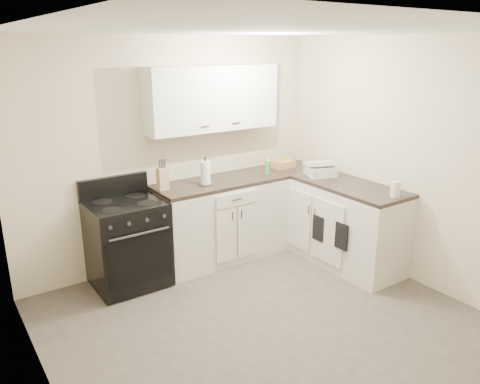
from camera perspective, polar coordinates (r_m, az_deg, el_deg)
floor at (r=4.32m, az=3.95°, el=-16.20°), size 3.60×3.60×0.00m
ceiling at (r=3.60m, az=4.82°, el=19.13°), size 3.60×3.60×0.00m
wall_back at (r=5.25m, az=-8.06°, el=4.70°), size 3.60×0.00×3.60m
wall_right at (r=5.07m, az=20.48°, el=3.30°), size 0.00×3.60×3.60m
wall_left at (r=3.05m, az=-23.22°, el=-5.94°), size 0.00×3.60×3.60m
base_cabinets_back at (r=5.43m, az=-2.26°, el=-3.54°), size 1.55×0.60×0.90m
base_cabinets_right at (r=5.59m, az=10.75°, el=-3.22°), size 0.60×1.90×0.90m
countertop_back at (r=5.28m, az=-2.32°, el=1.23°), size 1.55×0.60×0.04m
countertop_right at (r=5.45m, az=11.02°, el=1.42°), size 0.60×1.90×0.04m
upper_cabinets at (r=5.23m, az=-3.34°, el=11.34°), size 1.55×0.30×0.70m
stove at (r=4.93m, az=-13.51°, el=-6.12°), size 0.73×0.63×0.88m
knife_block at (r=4.96m, az=-9.40°, el=1.59°), size 0.11×0.10×0.24m
paper_towel at (r=5.09m, az=-4.23°, el=2.33°), size 0.12×0.12×0.26m
soap_bottle at (r=5.50m, az=3.34°, el=3.00°), size 0.06×0.06×0.17m
wicker_basket at (r=5.85m, az=5.29°, el=3.42°), size 0.27×0.18×0.09m
countertop_grill at (r=5.54m, az=9.78°, el=2.58°), size 0.40×0.39×0.11m
glass_jar at (r=4.92m, az=18.43°, el=0.33°), size 0.11×0.11×0.16m
oven_mitt_near at (r=5.03m, az=12.26°, el=-5.29°), size 0.02×0.17×0.29m
oven_mitt_far at (r=5.26m, az=9.54°, el=-4.38°), size 0.02×0.16×0.28m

